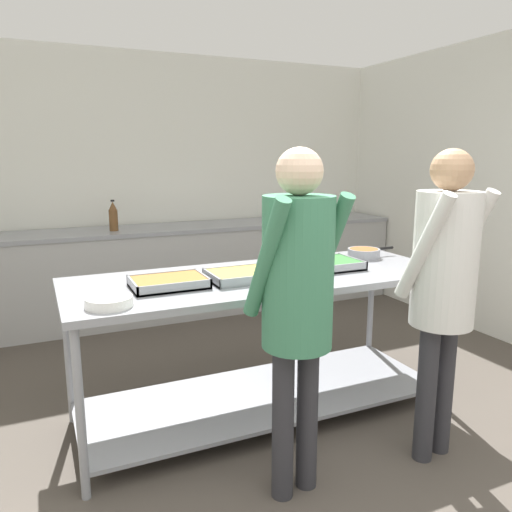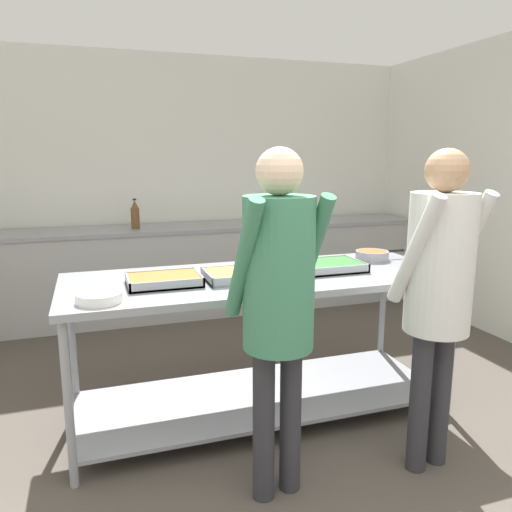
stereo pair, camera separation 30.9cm
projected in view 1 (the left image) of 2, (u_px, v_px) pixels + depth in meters
The scene contains 12 objects.
wall_rear at pixel (162, 184), 5.28m from camera, with size 5.05×0.06×2.65m.
wall_right at pixel (495, 190), 4.42m from camera, with size 0.06×4.28×2.65m.
back_counter at pixel (173, 271), 5.12m from camera, with size 4.89×0.65×0.92m.
serving_counter at pixel (263, 321), 3.09m from camera, with size 2.34×0.88×0.91m.
plate_stack at pixel (109, 302), 2.40m from camera, with size 0.23×0.23×0.05m.
serving_tray_roast at pixel (169, 282), 2.75m from camera, with size 0.41×0.29×0.05m.
serving_tray_vegetables at pixel (250, 275), 2.93m from camera, with size 0.48×0.31×0.05m.
serving_tray_greens at pixel (321, 265), 3.19m from camera, with size 0.49×0.32×0.05m.
sauce_pan at pixel (364, 253), 3.54m from camera, with size 0.37×0.23×0.06m.
guest_serving_left at pixel (444, 272), 2.56m from camera, with size 0.46×0.37×1.66m.
guest_serving_right at pixel (297, 288), 2.26m from camera, with size 0.46×0.37×1.66m.
water_bottle at pixel (113, 217), 4.71m from camera, with size 0.08×0.08×0.29m.
Camera 1 is at (-1.27, -1.10, 1.63)m, focal length 35.00 mm.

